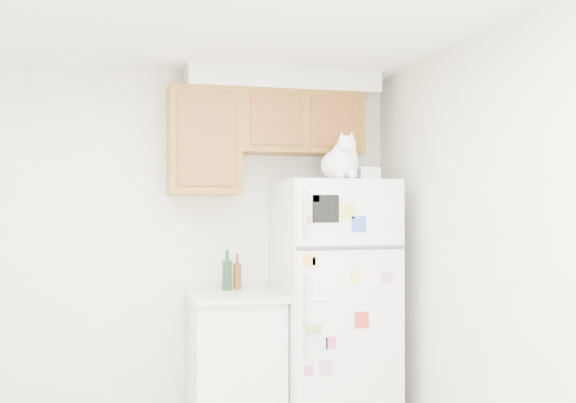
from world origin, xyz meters
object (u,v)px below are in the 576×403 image
object	(u,v)px
cat	(341,162)
bottle_green	(227,270)
base_counter	(236,359)
refrigerator	(334,301)
storage_box_back	(357,175)
storage_box_front	(367,174)
bottle_amber	(237,272)

from	to	relation	value
cat	bottle_green	distance (m)	1.12
base_counter	bottle_green	size ratio (longest dim) A/B	3.19
refrigerator	base_counter	distance (m)	0.79
storage_box_back	cat	bearing A→B (deg)	-108.72
base_counter	bottle_green	bearing A→B (deg)	102.59
cat	storage_box_back	world-z (taller)	cat
base_counter	storage_box_back	size ratio (longest dim) A/B	5.11
storage_box_front	base_counter	bearing A→B (deg)	163.32
cat	storage_box_front	size ratio (longest dim) A/B	3.04
refrigerator	cat	size ratio (longest dim) A/B	3.73
refrigerator	bottle_green	distance (m)	0.79
storage_box_back	bottle_green	world-z (taller)	storage_box_back
base_counter	bottle_green	world-z (taller)	bottle_green
storage_box_back	storage_box_front	bearing A→B (deg)	-75.64
base_counter	bottle_amber	bearing A→B (deg)	77.21
storage_box_back	storage_box_front	world-z (taller)	storage_box_back
bottle_amber	storage_box_front	bearing A→B (deg)	-23.24
storage_box_back	refrigerator	bearing A→B (deg)	-128.69
bottle_green	storage_box_front	bearing A→B (deg)	-19.89
cat	bottle_amber	xyz separation A→B (m)	(-0.65, 0.41, -0.77)
bottle_amber	base_counter	bearing A→B (deg)	-102.79
refrigerator	bottle_green	bearing A→B (deg)	162.22
storage_box_front	cat	bearing A→B (deg)	-174.19
bottle_amber	bottle_green	bearing A→B (deg)	-159.25
storage_box_front	bottle_green	xyz separation A→B (m)	(-0.94, 0.34, -0.68)
storage_box_back	storage_box_front	xyz separation A→B (m)	(-0.02, -0.25, -0.01)
refrigerator	storage_box_back	distance (m)	0.94
cat	storage_box_front	world-z (taller)	cat
bottle_green	bottle_amber	bearing A→B (deg)	20.75
storage_box_front	bottle_green	distance (m)	1.21
cat	bottle_amber	bearing A→B (deg)	147.95
refrigerator	storage_box_front	world-z (taller)	storage_box_front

